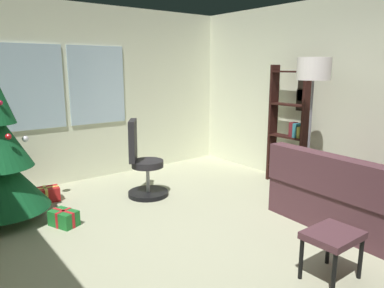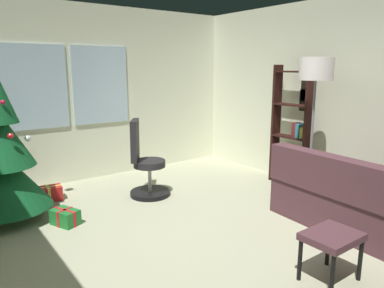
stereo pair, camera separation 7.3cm
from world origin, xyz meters
name	(u,v)px [view 1 (the left image)]	position (x,y,z in m)	size (l,w,h in m)	color
ground_plane	(216,253)	(0.00, 0.00, -0.05)	(4.90, 5.99, 0.10)	#A9A98A
wall_back_with_windows	(88,94)	(-0.02, 3.04, 1.36)	(4.90, 0.12, 2.71)	silver
wall_right_with_frames	(358,99)	(2.50, 0.00, 1.35)	(0.12, 5.99, 2.71)	silver
couch	(383,207)	(1.66, -0.83, 0.30)	(1.62, 2.15, 0.86)	#4F2E35
footstool	(333,239)	(0.43, -0.99, 0.36)	(0.46, 0.36, 0.43)	#4F2E35
gift_box_red	(46,195)	(-0.95, 2.37, 0.09)	(0.37, 0.25, 0.20)	red
gift_box_green	(64,218)	(-1.02, 1.46, 0.09)	(0.30, 0.37, 0.18)	#1E722D
office_chair	(143,167)	(0.20, 1.76, 0.42)	(0.58, 0.57, 1.07)	black
bookshelf	(289,133)	(2.24, 0.90, 0.79)	(0.18, 0.64, 1.80)	black
floor_lamp	(313,77)	(1.80, 0.24, 1.65)	(0.42, 0.42, 1.89)	slate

